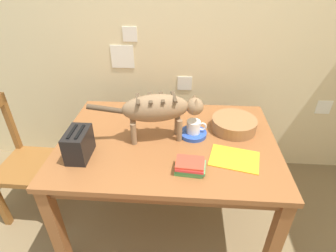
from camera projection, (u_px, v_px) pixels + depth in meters
wall_rear at (170, 30)px, 2.12m from camera, size 4.27×0.11×2.50m
dining_table at (168, 149)px, 1.78m from camera, size 1.38×0.98×0.75m
cat at (159, 109)px, 1.64m from camera, size 0.69×0.22×0.31m
saucer_bowl at (193, 134)px, 1.77m from camera, size 0.18×0.18×0.03m
coffee_mug at (194, 127)px, 1.74m from camera, size 0.13×0.09×0.08m
magazine at (234, 159)px, 1.57m from camera, size 0.32×0.26×0.01m
book_stack at (190, 166)px, 1.47m from camera, size 0.17×0.14×0.06m
wicker_basket at (234, 124)px, 1.81m from camera, size 0.30×0.30×0.08m
toaster at (79, 144)px, 1.55m from camera, size 0.12×0.20×0.18m
wooden_chair_near at (24, 163)px, 2.00m from camera, size 0.43×0.43×0.93m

